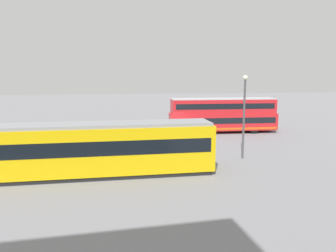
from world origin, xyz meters
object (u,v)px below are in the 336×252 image
at_px(street_lamp, 244,110).
at_px(tram_yellow, 92,149).
at_px(double_decker_bus, 223,115).
at_px(pedestrian_crossing, 193,148).
at_px(info_sign, 80,134).
at_px(pedestrian_near_railing, 153,137).

bearing_deg(street_lamp, tram_yellow, 14.52).
bearing_deg(double_decker_bus, pedestrian_crossing, 62.64).
height_order(double_decker_bus, info_sign, double_decker_bus).
bearing_deg(pedestrian_crossing, double_decker_bus, -117.36).
height_order(pedestrian_crossing, street_lamp, street_lamp).
xyz_separation_m(double_decker_bus, pedestrian_near_railing, (8.45, 6.54, -1.03)).
height_order(tram_yellow, pedestrian_crossing, tram_yellow).
bearing_deg(double_decker_bus, street_lamp, 80.41).
bearing_deg(double_decker_bus, tram_yellow, 47.45).
xyz_separation_m(info_sign, street_lamp, (-12.51, 2.30, 1.97)).
height_order(info_sign, street_lamp, street_lamp).
distance_m(double_decker_bus, street_lamp, 11.62).
height_order(pedestrian_near_railing, pedestrian_crossing, pedestrian_near_railing).
distance_m(info_sign, street_lamp, 12.87).
xyz_separation_m(double_decker_bus, info_sign, (14.43, 9.02, -0.19)).
bearing_deg(double_decker_bus, info_sign, 32.01).
bearing_deg(info_sign, street_lamp, 169.57).
xyz_separation_m(tram_yellow, pedestrian_near_railing, (-4.58, -7.66, -0.81)).
relative_size(tram_yellow, street_lamp, 2.45).
bearing_deg(tram_yellow, info_sign, -74.99).
height_order(tram_yellow, info_sign, tram_yellow).
relative_size(tram_yellow, pedestrian_crossing, 9.73).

